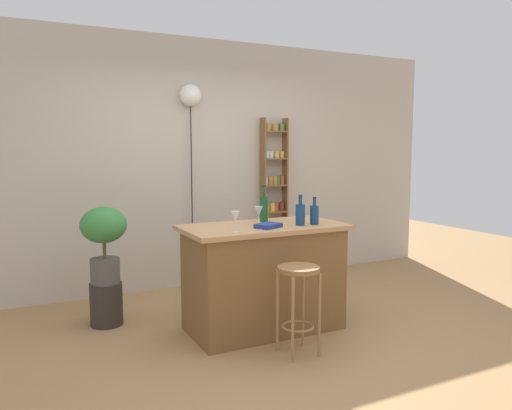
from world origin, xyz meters
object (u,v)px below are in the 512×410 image
object	(u,v)px
potted_plant	(104,236)
cookbook	(268,226)
spice_shelf	(274,198)
wine_glass_center	(259,212)
wine_glass_left	(235,217)
bottle_soda_blue	(314,214)
bottle_wine_red	(264,208)
bottle_sauce_amber	(300,214)
plant_stool	(106,304)
bar_stool	(298,290)
pendant_globe_light	(190,97)

from	to	relation	value
potted_plant	cookbook	size ratio (longest dim) A/B	3.27
spice_shelf	wine_glass_center	xyz separation A→B (m)	(-0.97, -1.50, 0.07)
wine_glass_center	spice_shelf	bearing A→B (deg)	57.17
wine_glass_left	cookbook	world-z (taller)	wine_glass_left
potted_plant	wine_glass_center	distance (m)	1.39
wine_glass_left	bottle_soda_blue	bearing A→B (deg)	3.22
bottle_soda_blue	bottle_wine_red	distance (m)	0.46
bottle_wine_red	wine_glass_left	distance (m)	0.57
bottle_sauce_amber	cookbook	world-z (taller)	bottle_sauce_amber
plant_stool	bottle_wine_red	world-z (taller)	bottle_wine_red
bottle_sauce_amber	wine_glass_left	bearing A→B (deg)	-175.61
bar_stool	cookbook	distance (m)	0.62
spice_shelf	potted_plant	world-z (taller)	spice_shelf
wine_glass_center	cookbook	size ratio (longest dim) A/B	0.78
bottle_wine_red	wine_glass_center	distance (m)	0.20
bar_stool	plant_stool	world-z (taller)	bar_stool
potted_plant	cookbook	world-z (taller)	potted_plant
potted_plant	bottle_soda_blue	xyz separation A→B (m)	(1.63, -0.87, 0.20)
bottle_soda_blue	bottle_wine_red	world-z (taller)	bottle_wine_red
bottle_wine_red	wine_glass_left	bearing A→B (deg)	-140.89
pendant_globe_light	spice_shelf	bearing A→B (deg)	-1.43
pendant_globe_light	bottle_soda_blue	bearing A→B (deg)	-72.66
plant_stool	wine_glass_center	world-z (taller)	wine_glass_center
potted_plant	bottle_wine_red	world-z (taller)	bottle_wine_red
cookbook	wine_glass_left	bearing A→B (deg)	164.10
bar_stool	bottle_wine_red	size ratio (longest dim) A/B	2.08
wine_glass_center	wine_glass_left	bearing A→B (deg)	-146.39
bar_stool	cookbook	size ratio (longest dim) A/B	3.27
bar_stool	spice_shelf	size ratio (longest dim) A/B	0.35
spice_shelf	bottle_soda_blue	world-z (taller)	spice_shelf
spice_shelf	wine_glass_left	bearing A→B (deg)	-126.82
wine_glass_left	cookbook	xyz separation A→B (m)	(0.32, 0.05, -0.10)
bottle_soda_blue	cookbook	bearing A→B (deg)	178.83
spice_shelf	cookbook	world-z (taller)	spice_shelf
spice_shelf	bar_stool	bearing A→B (deg)	-113.97
spice_shelf	cookbook	xyz separation A→B (m)	(-0.96, -1.66, -0.03)
bottle_sauce_amber	plant_stool	bearing A→B (deg)	150.00
bar_stool	wine_glass_left	world-z (taller)	wine_glass_left
bar_stool	plant_stool	distance (m)	1.81
bottle_soda_blue	wine_glass_center	xyz separation A→B (m)	(-0.46, 0.16, 0.03)
potted_plant	wine_glass_left	size ratio (longest dim) A/B	4.19
bar_stool	bottle_soda_blue	size ratio (longest dim) A/B	2.88
spice_shelf	potted_plant	bearing A→B (deg)	-159.56
spice_shelf	bottle_wine_red	world-z (taller)	spice_shelf
potted_plant	bottle_wine_red	distance (m)	1.44
bottle_sauce_amber	bottle_wine_red	bearing A→B (deg)	121.44
wine_glass_left	cookbook	size ratio (longest dim) A/B	0.78
wine_glass_center	pendant_globe_light	xyz separation A→B (m)	(-0.07, 1.53, 1.10)
spice_shelf	wine_glass_left	world-z (taller)	spice_shelf
spice_shelf	bottle_wine_red	distance (m)	1.59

